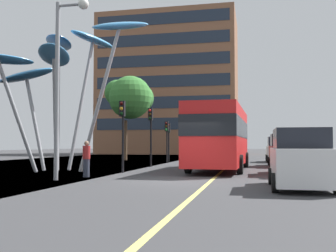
{
  "coord_description": "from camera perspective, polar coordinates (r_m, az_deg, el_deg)",
  "views": [
    {
      "loc": [
        2.92,
        -15.58,
        1.46
      ],
      "look_at": [
        -1.73,
        6.17,
        2.5
      ],
      "focal_mm": 42.35,
      "sensor_mm": 36.0,
      "label": 1
    }
  ],
  "objects": [
    {
      "name": "traffic_light_kerb_far",
      "position": [
        26.06,
        -2.52,
        0.22
      ],
      "size": [
        0.28,
        0.42,
        3.84
      ],
      "color": "black",
      "rests_on": "ground"
    },
    {
      "name": "leaf_sculpture",
      "position": [
        23.31,
        -15.09,
        9.34
      ],
      "size": [
        9.44,
        9.74,
        8.48
      ],
      "color": "#9EA0A5",
      "rests_on": "ground"
    },
    {
      "name": "traffic_light_island_mid",
      "position": [
        31.66,
        -0.19,
        -0.96
      ],
      "size": [
        0.28,
        0.42,
        3.31
      ],
      "color": "black",
      "rests_on": "ground"
    },
    {
      "name": "pedestrian",
      "position": [
        18.24,
        -11.66,
        -4.65
      ],
      "size": [
        0.34,
        0.34,
        1.62
      ],
      "color": "#2D3342",
      "rests_on": "ground"
    },
    {
      "name": "car_side_street",
      "position": [
        34.16,
        15.68,
        -3.39
      ],
      "size": [
        2.09,
        4.14,
        2.1
      ],
      "color": "silver",
      "rests_on": "ground"
    },
    {
      "name": "street_lamp",
      "position": [
        17.09,
        -14.72,
        8.52
      ],
      "size": [
        1.45,
        0.44,
        7.46
      ],
      "color": "gray",
      "rests_on": "ground"
    },
    {
      "name": "ground",
      "position": [
        16.08,
        -1.14,
        -8.06
      ],
      "size": [
        120.0,
        240.0,
        0.1
      ],
      "color": "#38383A"
    },
    {
      "name": "red_bus",
      "position": [
        22.62,
        7.46,
        -1.24
      ],
      "size": [
        3.1,
        10.0,
        3.7
      ],
      "color": "red",
      "rests_on": "ground"
    },
    {
      "name": "backdrop_building",
      "position": [
        63.85,
        0.29,
        5.74
      ],
      "size": [
        21.07,
        12.4,
        21.61
      ],
      "color": "brown",
      "rests_on": "ground"
    },
    {
      "name": "car_parked_far",
      "position": [
        27.53,
        16.41,
        -3.51
      ],
      "size": [
        2.06,
        4.47,
        2.16
      ],
      "color": "maroon",
      "rests_on": "ground"
    },
    {
      "name": "car_parked_near",
      "position": [
        13.83,
        18.52,
        -4.69
      ],
      "size": [
        1.98,
        4.05,
        1.98
      ],
      "color": "silver",
      "rests_on": "ground"
    },
    {
      "name": "traffic_light_kerb_near",
      "position": [
        20.54,
        -6.58,
        0.75
      ],
      "size": [
        0.28,
        0.42,
        3.7
      ],
      "color": "black",
      "rests_on": "ground"
    },
    {
      "name": "tree_pavement_near",
      "position": [
        36.82,
        -5.42,
        4.15
      ],
      "size": [
        4.45,
        5.13,
        7.72
      ],
      "color": "brown",
      "rests_on": "ground"
    },
    {
      "name": "car_parked_mid",
      "position": [
        20.12,
        18.11,
        -3.91
      ],
      "size": [
        2.07,
        4.52,
        2.09
      ],
      "color": "#2D5138",
      "rests_on": "ground"
    },
    {
      "name": "traffic_light_opposite",
      "position": [
        32.81,
        0.07,
        -1.1
      ],
      "size": [
        0.28,
        0.42,
        3.25
      ],
      "color": "black",
      "rests_on": "ground"
    }
  ]
}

